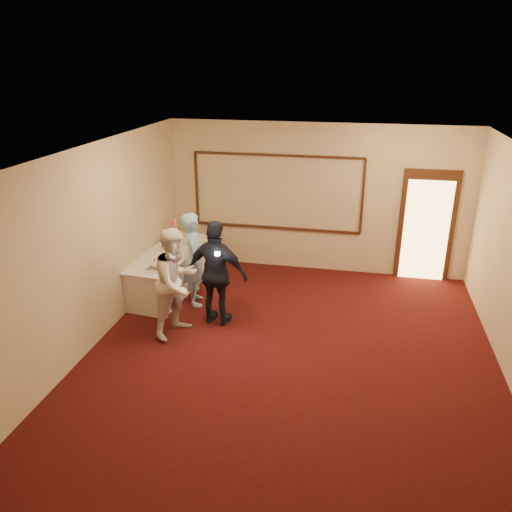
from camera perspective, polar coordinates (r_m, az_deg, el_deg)
The scene contains 14 objects.
floor at distance 7.52m, azimuth 3.82°, elevation -11.65°, with size 7.00×7.00×0.00m, color black.
room_walls at distance 6.63m, azimuth 4.25°, elevation 3.14°, with size 6.04×7.04×3.02m.
wall_molding at distance 10.16m, azimuth 2.42°, elevation 7.26°, with size 3.45×0.04×1.55m.
doorway at distance 10.25m, azimuth 18.87°, elevation 3.19°, with size 1.05×0.07×2.20m.
buffet_table at distance 9.55m, azimuth -9.75°, elevation -1.69°, with size 1.13×2.39×0.77m.
pavlova_tray at distance 8.66m, azimuth -11.06°, elevation -1.04°, with size 0.33×0.47×0.17m.
cupcake_stand at distance 10.19m, azimuth -9.43°, elevation 3.00°, with size 0.27×0.27×0.40m.
plate_stack_a at distance 9.41m, azimuth -10.49°, elevation 0.94°, with size 0.20×0.20×0.16m.
plate_stack_b at distance 9.70m, azimuth -7.74°, elevation 1.77°, with size 0.21×0.21×0.17m.
tart at distance 9.08m, azimuth -9.26°, elevation -0.15°, with size 0.27×0.27×0.06m.
man at distance 8.81m, azimuth -7.05°, elevation -0.36°, with size 0.62×0.41×1.69m, color #89B9E4.
woman at distance 7.86m, azimuth -9.05°, elevation -3.00°, with size 0.86×0.67×1.76m, color silver.
guest at distance 8.08m, azimuth -4.49°, elevation -2.03°, with size 1.04×0.43×1.78m, color black.
camera_flash at distance 7.67m, azimuth -4.44°, elevation 0.25°, with size 0.07×0.04×0.05m, color white.
Camera 1 is at (0.82, -6.24, 4.13)m, focal length 35.00 mm.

